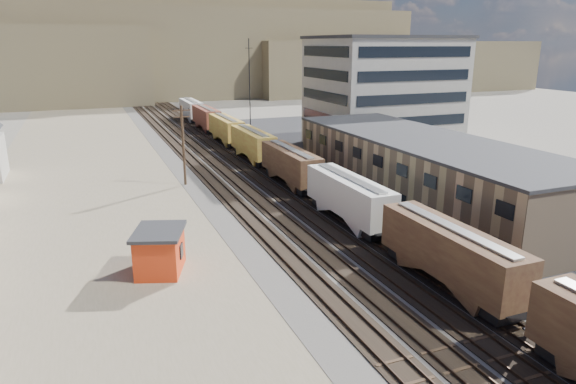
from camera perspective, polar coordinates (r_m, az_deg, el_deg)
name	(u,v)px	position (r m, az deg, el deg)	size (l,w,h in m)	color
ground	(466,344)	(33.53, 19.15, -15.71)	(300.00, 300.00, 0.00)	#6B6356
ballast_bed	(233,166)	(75.57, -6.14, 2.94)	(18.00, 200.00, 0.06)	#4C4742
dirt_yard	(89,199)	(63.25, -21.22, -0.73)	(24.00, 180.00, 0.03)	#7C6F55
asphalt_lot	(420,175)	(71.87, 14.46, 1.82)	(26.00, 120.00, 0.04)	#232326
rail_tracks	(229,165)	(75.40, -6.54, 2.97)	(11.40, 200.00, 0.24)	black
freight_train	(270,152)	(71.03, -2.03, 4.46)	(3.00, 119.74, 4.46)	black
warehouse	(424,170)	(59.15, 14.86, 2.38)	(12.40, 40.40, 7.25)	tan
office_tower	(382,92)	(89.96, 10.44, 10.85)	(22.60, 18.60, 18.45)	#9E998E
utility_pole_north	(183,144)	(64.98, -11.56, 5.29)	(2.20, 0.32, 10.00)	#382619
radio_mast	(250,95)	(85.27, -4.27, 10.69)	(1.20, 0.16, 18.00)	black
hills_north	(137,53)	(189.87, -16.42, 14.61)	(265.00, 80.00, 32.00)	brown
maintenance_shed	(160,250)	(41.26, -14.05, -6.32)	(5.00, 5.66, 3.46)	red
parked_car_red	(538,254)	(46.88, 26.07, -6.24)	(1.56, 3.88, 1.32)	#9F160E
parked_car_blue	(359,152)	(81.80, 7.88, 4.37)	(2.28, 4.95, 1.38)	navy
parked_car_far	(379,143)	(89.74, 10.12, 5.39)	(1.89, 4.70, 1.60)	silver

